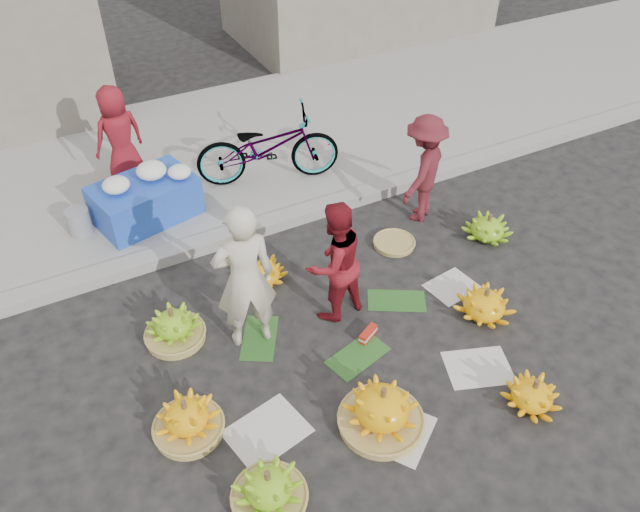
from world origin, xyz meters
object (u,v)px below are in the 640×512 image
vendor_cream (245,278)px  bicycle (268,147)px  banana_bunch_0 (187,419)px  banana_bunch_4 (485,303)px  flower_table (146,198)px

vendor_cream → bicycle: (1.37, 2.55, -0.21)m
banana_bunch_0 → vendor_cream: bearing=40.5°
banana_bunch_0 → banana_bunch_4: banana_bunch_0 is taller
banana_bunch_0 → flower_table: flower_table is taller
vendor_cream → flower_table: 2.52m
banana_bunch_4 → flower_table: size_ratio=0.60×
banana_bunch_0 → vendor_cream: (0.95, 0.81, 0.66)m
banana_bunch_0 → banana_bunch_4: size_ratio=0.77×
banana_bunch_0 → bicycle: 4.11m
vendor_cream → flower_table: vendor_cream is taller
banana_bunch_4 → bicycle: bicycle is taller
flower_table → bicycle: bicycle is taller
banana_bunch_0 → flower_table: size_ratio=0.46×
bicycle → banana_bunch_4: bearing=-147.2°
banana_bunch_4 → bicycle: (-1.02, 3.43, 0.46)m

